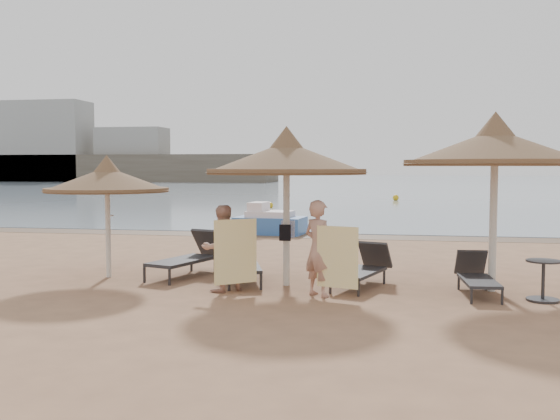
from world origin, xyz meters
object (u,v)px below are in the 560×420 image
(person_right, at_px, (319,240))
(side_table, at_px, (543,282))
(palapa_left, at_px, (107,180))
(lounger_far_right, at_px, (476,275))
(person_left, at_px, (222,241))
(lounger_near_right, at_px, (364,267))
(lounger_far_left, at_px, (191,256))
(palapa_center, at_px, (287,159))
(palapa_right, at_px, (495,148))
(lounger_near_left, at_px, (241,261))
(pedal_boat, at_px, (269,222))

(person_right, bearing_deg, side_table, -138.99)
(palapa_left, distance_m, lounger_far_right, 7.41)
(lounger_far_right, xyz_separation_m, person_left, (-4.53, -0.59, 0.58))
(side_table, height_order, person_right, person_right)
(lounger_near_right, relative_size, person_right, 0.96)
(palapa_left, height_order, lounger_near_right, palapa_left)
(palapa_left, xyz_separation_m, lounger_far_right, (7.21, -0.42, -1.66))
(lounger_far_left, distance_m, lounger_far_right, 5.69)
(palapa_center, distance_m, lounger_near_right, 2.53)
(palapa_right, bearing_deg, lounger_near_left, 176.76)
(side_table, bearing_deg, palapa_left, 174.16)
(palapa_right, relative_size, lounger_near_right, 1.75)
(lounger_far_left, height_order, person_left, person_left)
(side_table, bearing_deg, lounger_near_right, 165.28)
(lounger_near_left, xyz_separation_m, lounger_near_right, (2.44, -0.19, -0.04))
(lounger_near_left, distance_m, person_right, 2.18)
(palapa_left, bearing_deg, lounger_far_right, -3.33)
(lounger_near_left, bearing_deg, lounger_far_left, 145.35)
(palapa_center, distance_m, person_left, 1.99)
(lounger_near_right, bearing_deg, lounger_near_left, -165.76)
(palapa_right, xyz_separation_m, pedal_boat, (-5.86, 8.81, -2.20))
(side_table, bearing_deg, person_right, -176.07)
(palapa_center, relative_size, side_table, 4.41)
(lounger_near_right, bearing_deg, lounger_far_right, 8.08)
(lounger_near_left, xyz_separation_m, lounger_far_right, (4.44, -0.56, -0.07))
(lounger_near_left, height_order, lounger_near_right, lounger_near_left)
(lounger_far_right, bearing_deg, palapa_left, 173.04)
(person_left, xyz_separation_m, pedal_boat, (-1.02, 9.70, -0.52))
(person_left, bearing_deg, person_right, 133.99)
(lounger_far_right, bearing_deg, lounger_far_left, 166.99)
(side_table, bearing_deg, pedal_boat, 124.62)
(palapa_left, relative_size, pedal_boat, 1.04)
(side_table, bearing_deg, palapa_center, 172.34)
(palapa_right, bearing_deg, person_left, -169.62)
(lounger_far_left, bearing_deg, lounger_near_right, 9.27)
(palapa_right, xyz_separation_m, lounger_far_right, (-0.31, -0.29, -2.26))
(palapa_right, distance_m, lounger_far_right, 2.30)
(palapa_left, relative_size, lounger_near_right, 1.34)
(palapa_right, bearing_deg, lounger_near_right, 178.02)
(lounger_near_left, bearing_deg, pedal_boat, 80.02)
(palapa_center, xyz_separation_m, palapa_right, (3.78, 0.11, 0.18))
(lounger_near_right, height_order, side_table, lounger_near_right)
(palapa_left, bearing_deg, lounger_near_left, 2.99)
(lounger_far_right, bearing_deg, side_table, -25.93)
(lounger_far_left, bearing_deg, side_table, 6.50)
(lounger_near_right, relative_size, lounger_far_right, 1.13)
(side_table, xyz_separation_m, pedal_boat, (-6.58, 9.53, 0.07))
(lounger_far_right, relative_size, person_left, 0.91)
(palapa_left, xyz_separation_m, palapa_right, (7.52, -0.12, 0.60))
(lounger_near_right, xyz_separation_m, person_right, (-0.75, -1.06, 0.62))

